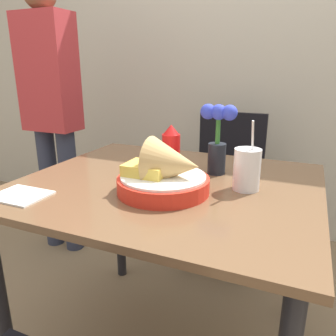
{
  "coord_description": "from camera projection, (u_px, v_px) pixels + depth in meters",
  "views": [
    {
      "loc": [
        0.43,
        -1.0,
        1.14
      ],
      "look_at": [
        0.01,
        -0.03,
        0.81
      ],
      "focal_mm": 35.0,
      "sensor_mm": 36.0,
      "label": 1
    }
  ],
  "objects": [
    {
      "name": "napkin",
      "position": [
        21.0,
        195.0,
        1.02
      ],
      "size": [
        0.17,
        0.13,
        0.01
      ],
      "color": "white",
      "rests_on": "dining_table"
    },
    {
      "name": "person_standing",
      "position": [
        51.0,
        105.0,
        1.92
      ],
      "size": [
        0.32,
        0.18,
        1.61
      ],
      "color": "#2D3347",
      "rests_on": "ground_plane"
    },
    {
      "name": "drink_cup",
      "position": [
        247.0,
        171.0,
        1.07
      ],
      "size": [
        0.09,
        0.09,
        0.23
      ],
      "color": "silver",
      "rests_on": "dining_table"
    },
    {
      "name": "dining_table",
      "position": [
        168.0,
        209.0,
        1.19
      ],
      "size": [
        1.02,
        0.89,
        0.75
      ],
      "color": "brown",
      "rests_on": "ground_plane"
    },
    {
      "name": "chair_far_window",
      "position": [
        227.0,
        173.0,
        1.96
      ],
      "size": [
        0.4,
        0.4,
        0.88
      ],
      "color": "black",
      "rests_on": "ground_plane"
    },
    {
      "name": "flower_vase",
      "position": [
        218.0,
        135.0,
        1.2
      ],
      "size": [
        0.14,
        0.07,
        0.26
      ],
      "color": "black",
      "rests_on": "dining_table"
    },
    {
      "name": "food_basket",
      "position": [
        167.0,
        174.0,
        1.04
      ],
      "size": [
        0.3,
        0.3,
        0.18
      ],
      "color": "red",
      "rests_on": "dining_table"
    },
    {
      "name": "wall_window",
      "position": [
        246.0,
        41.0,
        2.13
      ],
      "size": [
        7.0,
        0.06,
        2.6
      ],
      "color": "#B7B2A3",
      "rests_on": "ground_plane"
    },
    {
      "name": "ketchup_bottle",
      "position": [
        171.0,
        149.0,
        1.26
      ],
      "size": [
        0.07,
        0.07,
        0.18
      ],
      "color": "red",
      "rests_on": "dining_table"
    }
  ]
}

